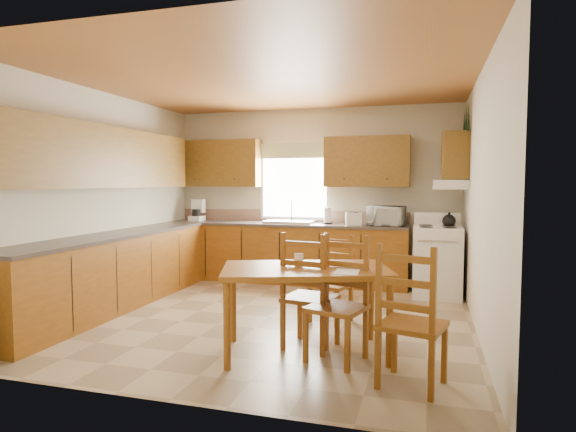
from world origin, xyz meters
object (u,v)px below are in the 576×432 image
(chair_near_left, at_px, (311,290))
(chair_near_right, at_px, (412,316))
(microwave, at_px, (386,216))
(chair_far_left, at_px, (331,279))
(stove, at_px, (437,262))
(chair_far_right, at_px, (336,300))
(dining_table, at_px, (305,311))

(chair_near_left, distance_m, chair_near_right, 1.13)
(microwave, relative_size, chair_near_right, 0.43)
(microwave, height_order, chair_far_left, microwave)
(stove, relative_size, chair_near_left, 0.86)
(stove, relative_size, chair_far_right, 0.87)
(chair_far_right, bearing_deg, stove, 88.25)
(microwave, bearing_deg, chair_far_left, -92.40)
(stove, bearing_deg, chair_far_left, -127.30)
(microwave, relative_size, chair_far_right, 0.44)
(dining_table, distance_m, chair_far_right, 0.35)
(stove, height_order, chair_near_left, chair_near_left)
(dining_table, height_order, chair_near_right, chair_near_right)
(chair_near_left, relative_size, chair_far_right, 1.00)
(microwave, distance_m, chair_near_left, 2.89)
(chair_near_right, bearing_deg, chair_near_left, -18.65)
(stove, xyz_separation_m, chair_near_right, (-0.24, -3.08, 0.08))
(dining_table, relative_size, chair_far_left, 1.54)
(dining_table, distance_m, chair_near_left, 0.23)
(chair_far_right, bearing_deg, chair_near_left, 152.52)
(microwave, xyz_separation_m, chair_far_right, (-0.17, -3.09, -0.52))
(chair_near_left, height_order, chair_far_right, chair_near_left)
(microwave, height_order, chair_near_left, microwave)
(chair_far_left, distance_m, chair_far_right, 1.19)
(chair_near_left, bearing_deg, chair_far_right, 146.40)
(dining_table, height_order, chair_far_left, chair_far_left)
(microwave, bearing_deg, chair_far_right, -82.52)
(chair_near_right, bearing_deg, microwave, -66.88)
(dining_table, xyz_separation_m, chair_far_right, (0.30, -0.10, 0.14))
(chair_near_right, bearing_deg, chair_far_right, -13.25)
(stove, xyz_separation_m, chair_near_left, (-1.17, -2.45, 0.07))
(stove, height_order, microwave, microwave)
(microwave, height_order, chair_near_right, microwave)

